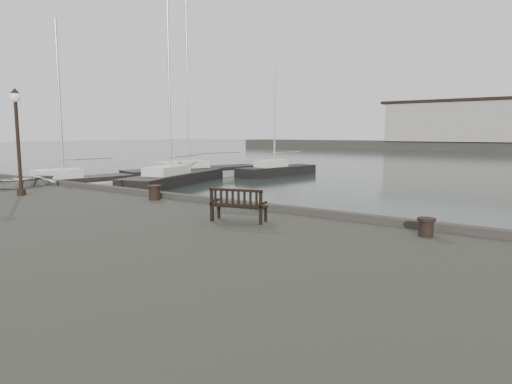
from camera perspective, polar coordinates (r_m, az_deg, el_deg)
ground at (r=12.80m, az=6.16°, el=-9.58°), size 400.00×400.00×0.00m
pontoon at (r=33.45m, az=-15.29°, el=1.15°), size 2.00×24.00×0.50m
bench at (r=11.23m, az=-2.20°, el=-2.42°), size 1.47×0.84×0.80m
bollard_left at (r=15.24m, az=-12.58°, el=-0.06°), size 0.55×0.55×0.48m
bollard_right at (r=10.26m, az=20.50°, el=-4.14°), size 0.49×0.49×0.40m
lamp_post at (r=17.86m, az=-27.70°, el=7.20°), size 0.37×0.37×3.69m
dinghy at (r=20.78m, az=-27.32°, el=1.36°), size 2.71×3.22×0.57m
yacht_a at (r=32.56m, az=-22.18°, el=0.69°), size 3.32×8.48×11.49m
yacht_b at (r=39.42m, az=-7.59°, el=2.25°), size 5.95×12.70×16.09m
yacht_c at (r=33.99m, az=-10.05°, el=1.39°), size 5.59×11.28×14.58m
yacht_d at (r=40.49m, az=2.70°, el=2.42°), size 3.39×8.46×10.54m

